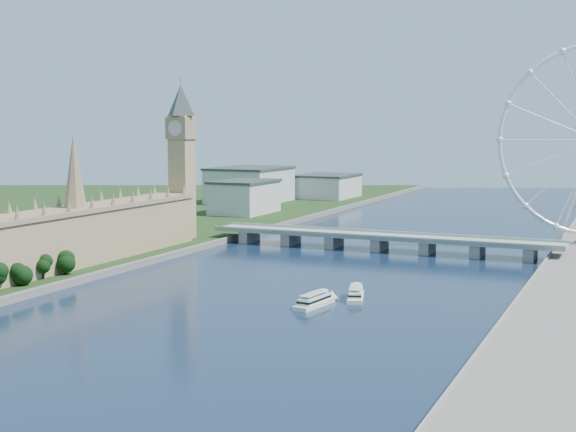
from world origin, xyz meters
The scene contains 7 objects.
ground centered at (0.00, 0.00, 0.00)m, with size 2000.00×2000.00×0.00m, color #182643.
parliament_range centered at (-128.00, 170.00, 18.48)m, with size 24.00×200.00×70.00m.
big_ben centered at (-128.00, 278.00, 66.57)m, with size 20.02×20.02×110.00m.
westminster_bridge centered at (0.00, 300.00, 6.63)m, with size 220.00×22.00×9.50m.
city_skyline centered at (39.22, 560.08, 16.96)m, with size 505.00×280.00×32.00m.
tour_boat_near centered at (21.34, 139.64, 0.00)m, with size 7.14×28.05×6.18m, color silver, non-canonical shape.
tour_boat_far centered at (32.66, 160.69, 0.00)m, with size 6.91×27.19×5.98m, color #F6F5CC, non-canonical shape.
Camera 1 is at (146.90, -170.79, 76.37)m, focal length 50.00 mm.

